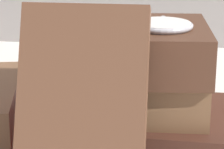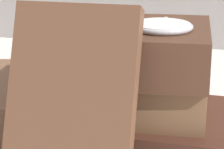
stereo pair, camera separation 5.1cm
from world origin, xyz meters
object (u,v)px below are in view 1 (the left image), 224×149
object	(u,v)px
book_flat_bottom	(127,127)
book_flat_top	(121,48)
pocket_watch	(162,25)
book_flat_middle	(117,86)
book_leaning_front	(82,112)

from	to	relation	value
book_flat_bottom	book_flat_top	bearing A→B (deg)	-139.04
book_flat_top	pocket_watch	bearing A→B (deg)	-16.19
book_flat_middle	book_flat_top	xyz separation A→B (m)	(0.01, -0.01, 0.04)
book_flat_middle	book_flat_top	size ratio (longest dim) A/B	1.04
book_flat_bottom	book_flat_top	distance (m)	0.09
book_flat_bottom	book_leaning_front	xyz separation A→B (m)	(-0.03, -0.11, 0.06)
book_flat_bottom	pocket_watch	size ratio (longest dim) A/B	3.21
book_leaning_front	book_flat_bottom	bearing A→B (deg)	75.44
book_leaning_front	pocket_watch	world-z (taller)	book_leaning_front
book_flat_middle	book_leaning_front	size ratio (longest dim) A/B	1.07
book_flat_bottom	book_flat_middle	size ratio (longest dim) A/B	1.14
book_flat_bottom	pocket_watch	xyz separation A→B (m)	(0.03, -0.01, 0.11)
book_flat_bottom	pocket_watch	bearing A→B (deg)	-17.83
book_flat_top	book_leaning_front	size ratio (longest dim) A/B	1.03
book_flat_middle	book_leaning_front	xyz separation A→B (m)	(-0.02, -0.12, 0.02)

